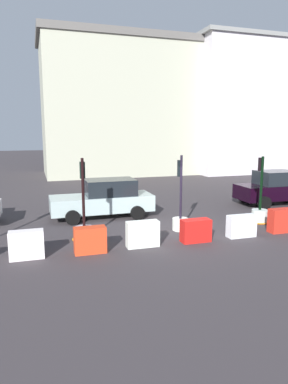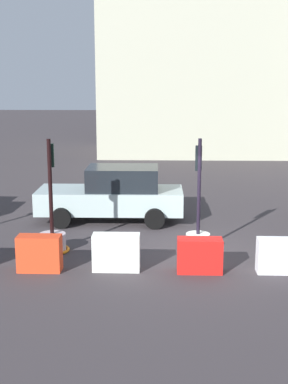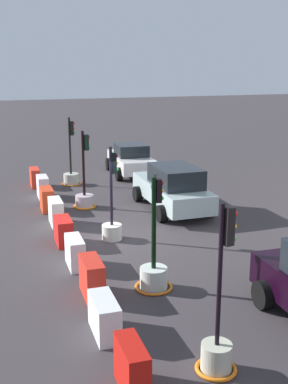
{
  "view_description": "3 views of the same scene",
  "coord_description": "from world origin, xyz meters",
  "px_view_note": "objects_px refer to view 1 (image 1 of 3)",
  "views": [
    {
      "loc": [
        -5.28,
        -11.98,
        3.88
      ],
      "look_at": [
        -1.51,
        -0.19,
        1.69
      ],
      "focal_mm": 32.78,
      "sensor_mm": 36.0,
      "label": 1
    },
    {
      "loc": [
        -0.91,
        -12.94,
        4.44
      ],
      "look_at": [
        -1.25,
        0.01,
        1.63
      ],
      "focal_mm": 49.72,
      "sensor_mm": 36.0,
      "label": 2
    },
    {
      "loc": [
        14.52,
        -3.38,
        5.42
      ],
      "look_at": [
        1.63,
        0.84,
        1.86
      ],
      "focal_mm": 46.67,
      "sensor_mm": 36.0,
      "label": 3
    }
  ],
  "objects_px": {
    "construction_barrier_3": "(143,234)",
    "construction_barrier_4": "(196,231)",
    "construction_barrier_6": "(283,220)",
    "construction_barrier_5": "(241,226)",
    "construction_barrier_1": "(27,245)",
    "traffic_light_3": "(260,212)",
    "traffic_light_1": "(84,228)",
    "car_black_sedan": "(275,188)",
    "construction_barrier_2": "(90,240)",
    "car_silver_hatchback": "(104,199)",
    "traffic_light_2": "(180,216)"
  },
  "relations": [
    {
      "from": "construction_barrier_1",
      "to": "construction_barrier_4",
      "type": "relative_size",
      "value": 0.98
    },
    {
      "from": "car_silver_hatchback",
      "to": "traffic_light_3",
      "type": "bearing_deg",
      "value": -25.22
    },
    {
      "from": "construction_barrier_3",
      "to": "construction_barrier_4",
      "type": "height_order",
      "value": "construction_barrier_3"
    },
    {
      "from": "traffic_light_1",
      "to": "construction_barrier_4",
      "type": "xyz_separation_m",
      "value": [
        3.7,
        -1.41,
        -0.04
      ]
    },
    {
      "from": "construction_barrier_2",
      "to": "construction_barrier_6",
      "type": "distance_m",
      "value": 7.44
    },
    {
      "from": "construction_barrier_4",
      "to": "construction_barrier_5",
      "type": "bearing_deg",
      "value": 0.27
    },
    {
      "from": "construction_barrier_5",
      "to": "construction_barrier_6",
      "type": "bearing_deg",
      "value": 1.83
    },
    {
      "from": "construction_barrier_5",
      "to": "car_black_sedan",
      "type": "relative_size",
      "value": 0.26
    },
    {
      "from": "construction_barrier_1",
      "to": "construction_barrier_5",
      "type": "bearing_deg",
      "value": -0.47
    },
    {
      "from": "construction_barrier_4",
      "to": "construction_barrier_6",
      "type": "xyz_separation_m",
      "value": [
        3.72,
        0.07,
        0.06
      ]
    },
    {
      "from": "construction_barrier_4",
      "to": "construction_barrier_5",
      "type": "height_order",
      "value": "construction_barrier_5"
    },
    {
      "from": "construction_barrier_3",
      "to": "construction_barrier_6",
      "type": "height_order",
      "value": "construction_barrier_6"
    },
    {
      "from": "traffic_light_2",
      "to": "construction_barrier_4",
      "type": "distance_m",
      "value": 1.52
    },
    {
      "from": "traffic_light_2",
      "to": "traffic_light_3",
      "type": "bearing_deg",
      "value": 1.31
    },
    {
      "from": "construction_barrier_3",
      "to": "construction_barrier_4",
      "type": "bearing_deg",
      "value": -1.68
    },
    {
      "from": "construction_barrier_6",
      "to": "construction_barrier_1",
      "type": "bearing_deg",
      "value": 179.99
    },
    {
      "from": "construction_barrier_5",
      "to": "car_black_sedan",
      "type": "bearing_deg",
      "value": 42.13
    },
    {
      "from": "traffic_light_2",
      "to": "car_black_sedan",
      "type": "bearing_deg",
      "value": 23.85
    },
    {
      "from": "traffic_light_1",
      "to": "construction_barrier_4",
      "type": "height_order",
      "value": "traffic_light_1"
    },
    {
      "from": "traffic_light_3",
      "to": "traffic_light_1",
      "type": "bearing_deg",
      "value": -178.57
    },
    {
      "from": "traffic_light_3",
      "to": "construction_barrier_2",
      "type": "distance_m",
      "value": 7.68
    },
    {
      "from": "construction_barrier_3",
      "to": "construction_barrier_6",
      "type": "xyz_separation_m",
      "value": [
        5.66,
        0.01,
        0.02
      ]
    },
    {
      "from": "construction_barrier_2",
      "to": "traffic_light_3",
      "type": "bearing_deg",
      "value": 12.12
    },
    {
      "from": "traffic_light_1",
      "to": "construction_barrier_4",
      "type": "distance_m",
      "value": 3.96
    },
    {
      "from": "traffic_light_1",
      "to": "car_silver_hatchback",
      "type": "distance_m",
      "value": 3.38
    },
    {
      "from": "traffic_light_1",
      "to": "construction_barrier_2",
      "type": "distance_m",
      "value": 1.43
    },
    {
      "from": "car_silver_hatchback",
      "to": "traffic_light_2",
      "type": "bearing_deg",
      "value": -50.87
    },
    {
      "from": "traffic_light_1",
      "to": "construction_barrier_1",
      "type": "distance_m",
      "value": 2.36
    },
    {
      "from": "construction_barrier_5",
      "to": "car_black_sedan",
      "type": "height_order",
      "value": "car_black_sedan"
    },
    {
      "from": "traffic_light_3",
      "to": "construction_barrier_4",
      "type": "bearing_deg",
      "value": -157.13
    },
    {
      "from": "construction_barrier_4",
      "to": "car_silver_hatchback",
      "type": "bearing_deg",
      "value": 117.67
    },
    {
      "from": "traffic_light_2",
      "to": "construction_barrier_1",
      "type": "height_order",
      "value": "traffic_light_2"
    },
    {
      "from": "construction_barrier_3",
      "to": "construction_barrier_4",
      "type": "xyz_separation_m",
      "value": [
        1.94,
        -0.06,
        -0.04
      ]
    },
    {
      "from": "traffic_light_3",
      "to": "construction_barrier_3",
      "type": "xyz_separation_m",
      "value": [
        -5.72,
        -1.54,
        -0.0
      ]
    },
    {
      "from": "construction_barrier_3",
      "to": "construction_barrier_6",
      "type": "relative_size",
      "value": 1.0
    },
    {
      "from": "construction_barrier_1",
      "to": "car_black_sedan",
      "type": "xyz_separation_m",
      "value": [
        12.45,
        4.42,
        0.43
      ]
    },
    {
      "from": "construction_barrier_1",
      "to": "traffic_light_2",
      "type": "bearing_deg",
      "value": 14.15
    },
    {
      "from": "construction_barrier_1",
      "to": "construction_barrier_3",
      "type": "xyz_separation_m",
      "value": [
        3.71,
        -0.01,
        0.0
      ]
    },
    {
      "from": "traffic_light_2",
      "to": "traffic_light_3",
      "type": "height_order",
      "value": "traffic_light_2"
    },
    {
      "from": "construction_barrier_5",
      "to": "construction_barrier_1",
      "type": "bearing_deg",
      "value": 179.53
    },
    {
      "from": "traffic_light_2",
      "to": "construction_barrier_1",
      "type": "distance_m",
      "value": 5.89
    },
    {
      "from": "construction_barrier_1",
      "to": "construction_barrier_2",
      "type": "distance_m",
      "value": 1.93
    },
    {
      "from": "traffic_light_3",
      "to": "car_silver_hatchback",
      "type": "distance_m",
      "value": 6.8
    },
    {
      "from": "traffic_light_3",
      "to": "construction_barrier_3",
      "type": "distance_m",
      "value": 5.93
    },
    {
      "from": "traffic_light_1",
      "to": "car_silver_hatchback",
      "type": "height_order",
      "value": "traffic_light_1"
    },
    {
      "from": "traffic_light_2",
      "to": "car_black_sedan",
      "type": "relative_size",
      "value": 0.72
    },
    {
      "from": "construction_barrier_2",
      "to": "car_silver_hatchback",
      "type": "distance_m",
      "value": 4.73
    },
    {
      "from": "traffic_light_3",
      "to": "construction_barrier_4",
      "type": "xyz_separation_m",
      "value": [
        -3.79,
        -1.6,
        -0.04
      ]
    },
    {
      "from": "car_silver_hatchback",
      "to": "car_black_sedan",
      "type": "xyz_separation_m",
      "value": [
        9.16,
        0.0,
        0.03
      ]
    },
    {
      "from": "traffic_light_3",
      "to": "construction_barrier_5",
      "type": "relative_size",
      "value": 2.64
    }
  ]
}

